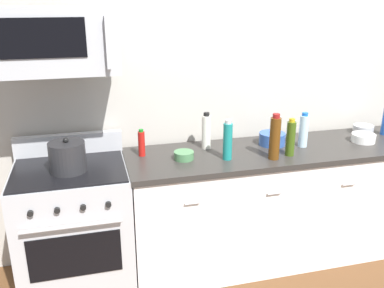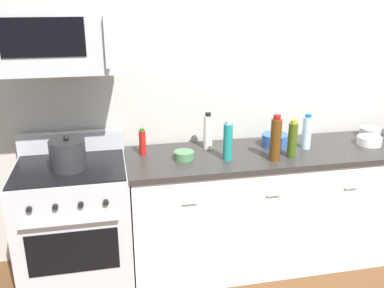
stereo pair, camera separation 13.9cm
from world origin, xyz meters
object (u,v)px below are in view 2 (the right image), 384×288
Objects in this scene: range_oven at (76,224)px; bottle_vinegar_white at (208,132)px; bowl_green_glaze at (184,155)px; bottle_hot_sauce_red at (142,142)px; bowl_blue_mixing at (275,140)px; bottle_sparkling_teal at (228,141)px; bottle_water_clear at (307,132)px; bowl_white_ceramic at (369,140)px; bottle_olive_oil at (292,140)px; microwave at (57,40)px; stockpot at (68,155)px; bowl_steel_prep at (370,132)px; bottle_wine_amber at (276,139)px.

bottle_vinegar_white is at bearing 8.43° from range_oven.
bowl_green_glaze is at bearing -2.18° from range_oven.
bottle_vinegar_white reaches higher than bottle_hot_sauce_red.
bottle_sparkling_teal is at bearing -154.80° from bowl_blue_mixing.
bottle_sparkling_teal is 1.08× the size of bottle_water_clear.
bowl_blue_mixing is at bearing 170.78° from bowl_white_ceramic.
bottle_olive_oil is at bearing -141.17° from bottle_water_clear.
bottle_vinegar_white is (0.49, 0.04, 0.04)m from bottle_hot_sauce_red.
bottle_sparkling_teal is (1.08, -0.11, 0.59)m from range_oven.
bowl_green_glaze is 0.70× the size of bowl_blue_mixing.
microwave is 0.90m from bottle_hot_sauce_red.
bottle_sparkling_teal reaches higher than bottle_olive_oil.
stockpot is (-1.00, -0.20, -0.03)m from bottle_vinegar_white.
microwave is at bearing -176.93° from bowl_steel_prep.
bottle_wine_amber is 0.32m from bowl_blue_mixing.
bottle_water_clear reaches higher than bowl_white_ceramic.
bottle_water_clear is 1.89× the size of bowl_green_glaze.
bowl_blue_mixing reaches higher than bowl_green_glaze.
bowl_green_glaze is 0.79m from stockpot.
bottle_water_clear is 1.14× the size of stockpot.
microwave reaches higher than stockpot.
bottle_hot_sauce_red reaches higher than bowl_steel_prep.
microwave reaches higher than bottle_vinegar_white.
bottle_sparkling_teal is 0.33m from bottle_wine_amber.
bottle_vinegar_white reaches higher than bowl_white_ceramic.
bowl_blue_mixing is at bearing 155.36° from bottle_water_clear.
range_oven is 3.89× the size of bottle_olive_oil.
bottle_wine_amber is at bearing -13.68° from bowl_green_glaze.
bottle_water_clear reaches higher than range_oven.
bottle_hot_sauce_red is at bearing 7.64° from microwave.
bottle_vinegar_white reaches higher than stockpot.
bottle_wine_amber is 0.65m from bowl_green_glaze.
bowl_steel_prep is (0.14, 0.19, 0.00)m from bowl_white_ceramic.
bottle_sparkling_teal is at bearing 175.27° from bottle_olive_oil.
bowl_white_ceramic is (1.16, 0.09, -0.10)m from bottle_sparkling_teal.
bottle_olive_oil is 0.24m from bottle_water_clear.
bottle_vinegar_white is at bearing 11.40° from stockpot.
bottle_olive_oil is 1.37× the size of bowl_blue_mixing.
bowl_white_ceramic is at bearing -2.46° from bottle_water_clear.
bowl_blue_mixing is (0.73, 0.13, 0.02)m from bowl_green_glaze.
bottle_vinegar_white is 1.98× the size of bowl_green_glaze.
stockpot is (-1.51, -0.15, 0.05)m from bowl_blue_mixing.
bottle_vinegar_white is at bearing 107.41° from bottle_sparkling_teal.
bottle_wine_amber reaches higher than bottle_water_clear.
bowl_blue_mixing is (0.12, 0.28, -0.11)m from bottle_wine_amber.
microwave is 2.71× the size of bottle_olive_oil.
bottle_wine_amber reaches higher than bottle_sparkling_teal.
bottle_hot_sauce_red is 0.85× the size of stockpot.
bottle_wine_amber reaches higher than bowl_steel_prep.
bottle_vinegar_white is 1.39× the size of bowl_blue_mixing.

